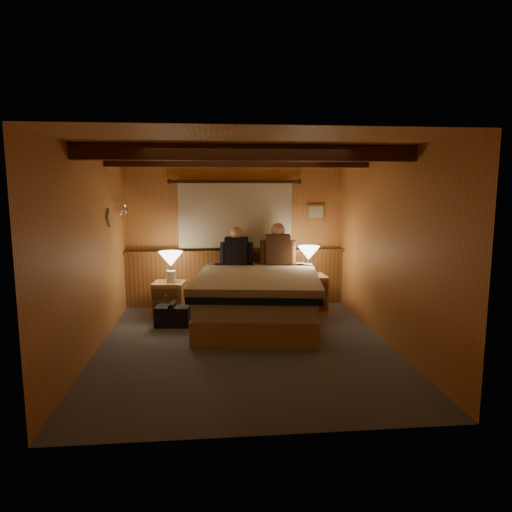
{
  "coord_description": "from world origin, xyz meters",
  "views": [
    {
      "loc": [
        -0.4,
        -5.45,
        1.95
      ],
      "look_at": [
        0.18,
        0.4,
        1.07
      ],
      "focal_mm": 32.0,
      "sensor_mm": 36.0,
      "label": 1
    }
  ],
  "objects": [
    {
      "name": "wall_right",
      "position": [
        1.8,
        0.0,
        1.2
      ],
      "size": [
        0.0,
        4.2,
        4.2
      ],
      "primitive_type": "plane",
      "rotation": [
        1.57,
        0.0,
        -1.57
      ],
      "color": "#DE9A4F",
      "rests_on": "floor"
    },
    {
      "name": "ceiling_beams",
      "position": [
        0.0,
        0.15,
        2.31
      ],
      "size": [
        3.6,
        1.65,
        0.16
      ],
      "color": "#3F1E0F",
      "rests_on": "ceiling"
    },
    {
      "name": "lamp_right",
      "position": [
        1.11,
        1.49,
        0.91
      ],
      "size": [
        0.35,
        0.35,
        0.45
      ],
      "color": "white",
      "rests_on": "nightstand_right"
    },
    {
      "name": "framed_print",
      "position": [
        1.35,
        2.08,
        1.55
      ],
      "size": [
        0.3,
        0.04,
        0.25
      ],
      "color": "#A27851",
      "rests_on": "wall_back"
    },
    {
      "name": "person_right",
      "position": [
        0.65,
        1.65,
        1.01
      ],
      "size": [
        0.57,
        0.26,
        0.69
      ],
      "rotation": [
        0.0,
        0.0,
        -0.09
      ],
      "color": "#492C1D",
      "rests_on": "bed"
    },
    {
      "name": "wall_front",
      "position": [
        0.0,
        -2.1,
        1.2
      ],
      "size": [
        3.6,
        0.0,
        3.6
      ],
      "primitive_type": "plane",
      "rotation": [
        -1.57,
        0.0,
        0.0
      ],
      "color": "#DE9A4F",
      "rests_on": "floor"
    },
    {
      "name": "nightstand_left",
      "position": [
        -1.05,
        1.5,
        0.26
      ],
      "size": [
        0.53,
        0.49,
        0.52
      ],
      "rotation": [
        0.0,
        0.0,
        -0.14
      ],
      "color": "#AC7F49",
      "rests_on": "floor"
    },
    {
      "name": "duffel_bag",
      "position": [
        -0.97,
        0.94,
        0.15
      ],
      "size": [
        0.5,
        0.33,
        0.34
      ],
      "rotation": [
        0.0,
        0.0,
        -0.1
      ],
      "color": "black",
      "rests_on": "floor"
    },
    {
      "name": "wall_back",
      "position": [
        0.0,
        2.1,
        1.2
      ],
      "size": [
        3.6,
        0.0,
        3.6
      ],
      "primitive_type": "plane",
      "rotation": [
        1.57,
        0.0,
        0.0
      ],
      "color": "#DE9A4F",
      "rests_on": "floor"
    },
    {
      "name": "lamp_left",
      "position": [
        -1.02,
        1.48,
        0.85
      ],
      "size": [
        0.36,
        0.36,
        0.47
      ],
      "color": "white",
      "rests_on": "nightstand_left"
    },
    {
      "name": "curtain_window",
      "position": [
        0.0,
        2.03,
        1.52
      ],
      "size": [
        2.18,
        0.09,
        1.11
      ],
      "color": "#3F1E0F",
      "rests_on": "wall_back"
    },
    {
      "name": "coat_rail",
      "position": [
        -1.72,
        1.58,
        1.67
      ],
      "size": [
        0.05,
        0.55,
        0.24
      ],
      "color": "white",
      "rests_on": "wall_left"
    },
    {
      "name": "floor",
      "position": [
        0.0,
        0.0,
        0.0
      ],
      "size": [
        4.2,
        4.2,
        0.0
      ],
      "primitive_type": "plane",
      "color": "#4C515B",
      "rests_on": "ground"
    },
    {
      "name": "bed",
      "position": [
        0.25,
        0.9,
        0.39
      ],
      "size": [
        1.95,
        2.39,
        0.74
      ],
      "rotation": [
        0.0,
        0.0,
        -0.14
      ],
      "color": "#AC7F49",
      "rests_on": "floor"
    },
    {
      "name": "ceiling",
      "position": [
        0.0,
        0.0,
        2.4
      ],
      "size": [
        4.2,
        4.2,
        0.0
      ],
      "primitive_type": "plane",
      "rotation": [
        3.14,
        0.0,
        0.0
      ],
      "color": "#D48D4F",
      "rests_on": "wall_back"
    },
    {
      "name": "person_left",
      "position": [
        -0.0,
        1.72,
        0.99
      ],
      "size": [
        0.51,
        0.27,
        0.63
      ],
      "rotation": [
        0.0,
        0.0,
        -0.19
      ],
      "color": "black",
      "rests_on": "bed"
    },
    {
      "name": "wall_left",
      "position": [
        -1.8,
        0.0,
        1.2
      ],
      "size": [
        0.0,
        4.2,
        4.2
      ],
      "primitive_type": "plane",
      "rotation": [
        1.57,
        0.0,
        1.57
      ],
      "color": "#DE9A4F",
      "rests_on": "floor"
    },
    {
      "name": "nightstand_right",
      "position": [
        1.1,
        1.43,
        0.3
      ],
      "size": [
        0.56,
        0.5,
        0.6
      ],
      "rotation": [
        0.0,
        0.0,
        0.03
      ],
      "color": "#AC7F49",
      "rests_on": "floor"
    },
    {
      "name": "wainscot",
      "position": [
        0.0,
        2.04,
        0.49
      ],
      "size": [
        3.6,
        0.23,
        0.94
      ],
      "color": "brown",
      "rests_on": "wall_back"
    }
  ]
}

